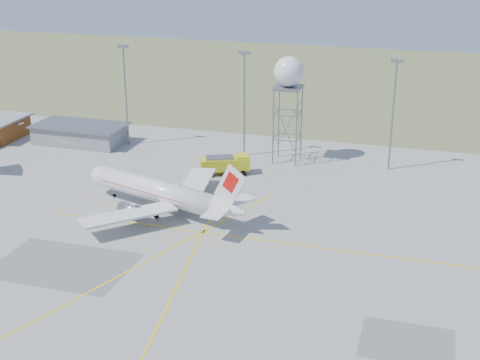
% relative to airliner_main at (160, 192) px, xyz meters
% --- Properties ---
extents(ground, '(400.00, 400.00, 0.00)m').
position_rel_airliner_main_xyz_m(ground, '(14.74, -35.48, -3.26)').
color(ground, '#A4A49E').
rests_on(ground, ground).
extents(grass_strip, '(400.00, 120.00, 0.03)m').
position_rel_airliner_main_xyz_m(grass_strip, '(14.74, 104.52, -3.24)').
color(grass_strip, '#5E703E').
rests_on(grass_strip, ground).
extents(building_grey, '(19.00, 10.00, 3.90)m').
position_rel_airliner_main_xyz_m(building_grey, '(-30.26, 28.52, -1.29)').
color(building_grey, gray).
rests_on(building_grey, ground).
extents(mast_a, '(2.20, 0.50, 20.50)m').
position_rel_airliner_main_xyz_m(mast_a, '(-20.26, 30.52, 8.81)').
color(mast_a, slate).
rests_on(mast_a, ground).
extents(mast_b, '(2.20, 0.50, 20.50)m').
position_rel_airliner_main_xyz_m(mast_b, '(4.74, 30.52, 8.81)').
color(mast_b, slate).
rests_on(mast_b, ground).
extents(mast_c, '(2.20, 0.50, 20.50)m').
position_rel_airliner_main_xyz_m(mast_c, '(32.74, 30.52, 8.81)').
color(mast_c, slate).
rests_on(mast_c, ground).
extents(airliner_main, '(30.60, 28.91, 10.64)m').
position_rel_airliner_main_xyz_m(airliner_main, '(0.00, 0.00, 0.00)').
color(airliner_main, silver).
rests_on(airliner_main, ground).
extents(radar_tower, '(5.57, 5.57, 20.17)m').
position_rel_airliner_main_xyz_m(radar_tower, '(13.55, 29.58, 8.06)').
color(radar_tower, slate).
rests_on(radar_tower, ground).
extents(fire_truck, '(9.27, 6.34, 3.54)m').
position_rel_airliner_main_xyz_m(fire_truck, '(4.66, 19.26, -1.56)').
color(fire_truck, gold).
rests_on(fire_truck, ground).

